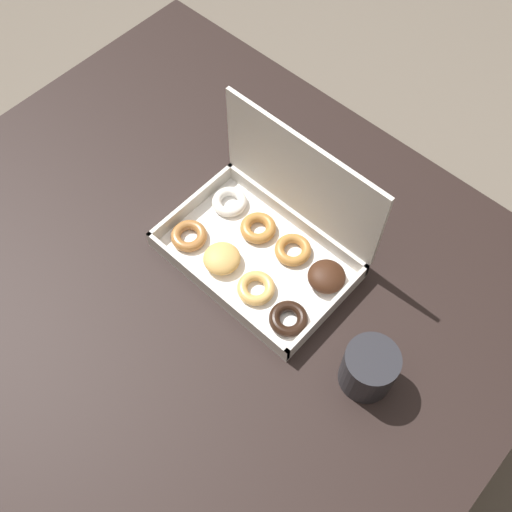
# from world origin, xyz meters

# --- Properties ---
(ground_plane) EXTENTS (8.00, 8.00, 0.00)m
(ground_plane) POSITION_xyz_m (0.00, 0.00, 0.00)
(ground_plane) COLOR #6B6054
(dining_table) EXTENTS (1.16, 1.00, 0.71)m
(dining_table) POSITION_xyz_m (0.00, 0.00, 0.63)
(dining_table) COLOR black
(dining_table) RESTS_ON ground_plane
(donut_box) EXTENTS (0.34, 0.23, 0.23)m
(donut_box) POSITION_xyz_m (0.06, 0.12, 0.76)
(donut_box) COLOR white
(donut_box) RESTS_ON dining_table
(coffee_mug) EXTENTS (0.09, 0.09, 0.09)m
(coffee_mug) POSITION_xyz_m (0.34, 0.04, 0.76)
(coffee_mug) COLOR #232328
(coffee_mug) RESTS_ON dining_table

